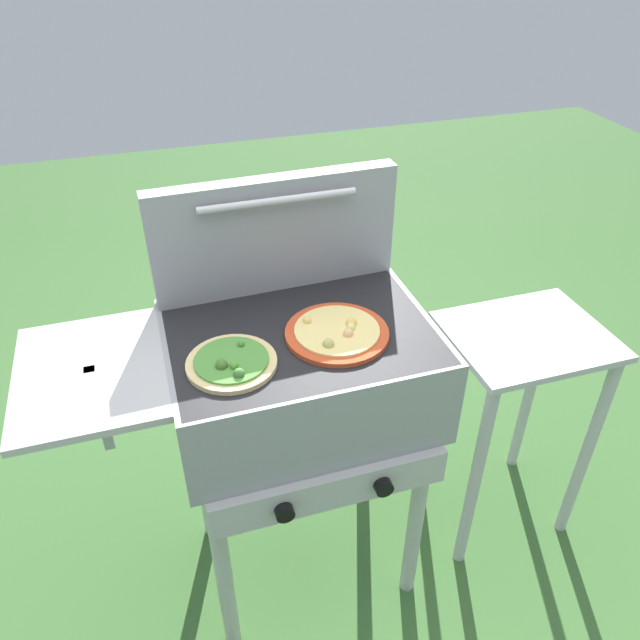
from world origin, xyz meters
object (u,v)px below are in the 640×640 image
object	(u,v)px
pizza_veggie	(232,363)
prep_table	(515,391)
grill	(296,379)
pizza_cheese	(337,332)

from	to	relation	value
pizza_veggie	prep_table	distance (m)	0.92
pizza_veggie	prep_table	size ratio (longest dim) A/B	0.27
grill	pizza_veggie	world-z (taller)	pizza_veggie
grill	pizza_veggie	xyz separation A→B (m)	(-0.17, -0.08, 0.15)
pizza_cheese	pizza_veggie	bearing A→B (deg)	-171.87
pizza_cheese	grill	bearing A→B (deg)	156.04
grill	prep_table	world-z (taller)	grill
grill	pizza_veggie	distance (m)	0.24
pizza_veggie	prep_table	bearing A→B (deg)	5.58
pizza_cheese	prep_table	size ratio (longest dim) A/B	0.33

